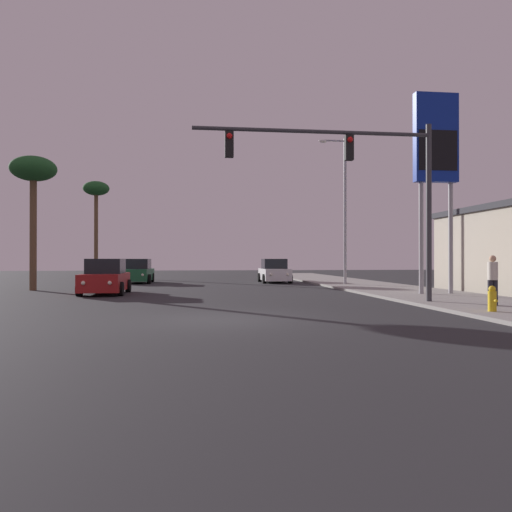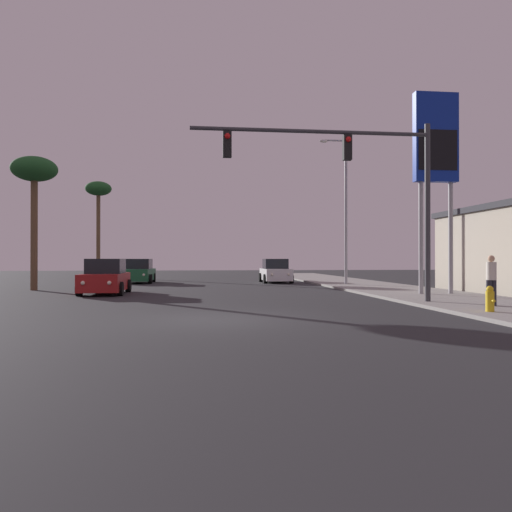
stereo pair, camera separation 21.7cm
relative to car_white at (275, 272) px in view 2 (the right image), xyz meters
name	(u,v)px [view 2 (the right image)]	position (x,y,z in m)	size (l,w,h in m)	color
ground_plane	(219,319)	(-4.84, -21.20, -0.76)	(120.00, 120.00, 0.00)	#28282B
sidewalk_right	(402,291)	(4.66, -11.20, -0.70)	(5.00, 60.00, 0.12)	gray
car_white	(275,272)	(0.00, 0.00, 0.00)	(2.04, 4.32, 1.68)	silver
car_red	(105,278)	(-9.84, -10.56, 0.00)	(2.04, 4.31, 1.68)	maroon
car_green	(139,272)	(-9.56, 0.51, 0.00)	(2.04, 4.34, 1.68)	#195933
traffic_light_mast	(359,172)	(0.33, -17.60, 4.04)	(8.74, 0.36, 6.50)	#38383D
street_lamp	(344,203)	(3.48, -5.11, 4.36)	(1.74, 0.24, 9.00)	#99999E
gas_station_sign	(436,149)	(5.14, -13.77, 5.86)	(2.00, 0.42, 9.00)	#99999E
fire_hydrant	(490,299)	(3.10, -21.22, -0.27)	(0.24, 0.34, 0.76)	gold
pedestrian_on_sidewalk	(491,278)	(4.23, -19.47, 0.27)	(0.34, 0.32, 1.67)	#23232D
palm_tree_near	(34,175)	(-14.16, -7.20, 5.40)	(2.40, 2.40, 7.15)	brown
palm_tree_far	(98,194)	(-14.72, 12.80, 6.97)	(2.40, 2.40, 8.91)	brown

